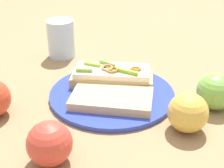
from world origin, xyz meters
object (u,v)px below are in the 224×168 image
object	(u,v)px
bread_slice_side	(110,99)
apple_1	(50,143)
apple_0	(188,113)
apple_3	(215,91)
plate	(112,94)
sandwich	(114,76)
drinking_glass	(61,39)

from	to	relation	value
bread_slice_side	apple_1	world-z (taller)	apple_1
apple_0	apple_3	size ratio (longest dim) A/B	0.99
apple_1	apple_0	bearing A→B (deg)	20.97
plate	sandwich	distance (m)	0.05
apple_0	apple_1	distance (m)	0.25
apple_0	apple_3	xyz separation A→B (m)	(0.07, 0.08, 0.00)
bread_slice_side	apple_0	xyz separation A→B (m)	(0.14, -0.08, 0.02)
bread_slice_side	apple_0	distance (m)	0.17
sandwich	apple_3	bearing A→B (deg)	-17.61
bread_slice_side	apple_1	bearing A→B (deg)	-109.99
drinking_glass	apple_0	bearing A→B (deg)	-50.76
sandwich	bread_slice_side	xyz separation A→B (m)	(-0.01, -0.09, -0.01)
bread_slice_side	apple_0	bearing A→B (deg)	-19.79
apple_1	drinking_glass	distance (m)	0.44
drinking_glass	sandwich	bearing A→B (deg)	-50.92
bread_slice_side	drinking_glass	world-z (taller)	drinking_glass
plate	sandwich	world-z (taller)	sandwich
apple_1	apple_3	world-z (taller)	apple_3
sandwich	apple_1	xyz separation A→B (m)	(-0.10, -0.26, 0.01)
apple_3	apple_1	bearing A→B (deg)	-151.25
sandwich	drinking_glass	bearing A→B (deg)	134.35
apple_0	drinking_glass	world-z (taller)	drinking_glass
apple_0	apple_1	xyz separation A→B (m)	(-0.24, -0.09, -0.00)
plate	apple_0	distance (m)	0.19
bread_slice_side	drinking_glass	distance (m)	0.31
apple_1	plate	bearing A→B (deg)	65.58
sandwich	apple_3	distance (m)	0.23
plate	apple_3	xyz separation A→B (m)	(0.21, -0.04, 0.03)
plate	sandwich	size ratio (longest dim) A/B	1.43
sandwich	apple_1	world-z (taller)	apple_1
bread_slice_side	apple_3	world-z (taller)	apple_3
sandwich	apple_0	size ratio (longest dim) A/B	2.54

